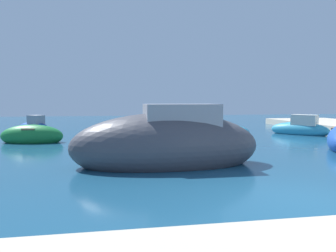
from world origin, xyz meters
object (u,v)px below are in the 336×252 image
object	(u,v)px
moored_boat_0	(167,145)
moored_boat_6	(300,128)
moored_boat_9	(34,128)
moored_boat_1	(212,132)
moored_boat_3	(32,136)

from	to	relation	value
moored_boat_0	moored_boat_6	xyz separation A→B (m)	(10.07, 8.19, -0.31)
moored_boat_0	moored_boat_6	world-z (taller)	moored_boat_0
moored_boat_0	moored_boat_9	distance (m)	13.50
moored_boat_1	moored_boat_9	bearing A→B (deg)	175.48
moored_boat_1	moored_boat_3	world-z (taller)	moored_boat_1
moored_boat_1	moored_boat_9	world-z (taller)	moored_boat_9
moored_boat_0	moored_boat_3	world-z (taller)	moored_boat_0
moored_boat_1	moored_boat_6	world-z (taller)	moored_boat_6
moored_boat_1	moored_boat_6	xyz separation A→B (m)	(6.22, 1.00, 0.05)
moored_boat_3	moored_boat_6	world-z (taller)	moored_boat_6
moored_boat_1	moored_boat_6	size ratio (longest dim) A/B	1.29
moored_boat_1	moored_boat_9	size ratio (longest dim) A/B	1.50
moored_boat_0	moored_boat_1	world-z (taller)	moored_boat_0
moored_boat_6	moored_boat_9	world-z (taller)	moored_boat_6
moored_boat_3	moored_boat_6	xyz separation A→B (m)	(15.98, 1.17, 0.06)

